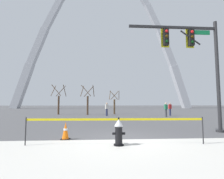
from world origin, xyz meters
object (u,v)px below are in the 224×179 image
Objects in this scene: fire_hydrant at (119,132)px; pedestrian_walking_left at (107,109)px; pedestrian_walking_right at (166,110)px; traffic_signal_gantry at (196,55)px; monument_arch at (104,41)px; traffic_cone_by_hydrant at (66,131)px; pedestrian_standing_center at (170,109)px.

pedestrian_walking_left is at bearing 89.65° from fire_hydrant.
pedestrian_walking_left and pedestrian_walking_right have the same top height.
traffic_signal_gantry reaches higher than fire_hydrant.
pedestrian_walking_left is (-0.15, -32.10, -20.40)m from monument_arch.
traffic_signal_gantry reaches higher than pedestrian_walking_left.
fire_hydrant is 0.17× the size of traffic_signal_gantry.
monument_arch reaches higher than traffic_cone_by_hydrant.
traffic_cone_by_hydrant is 0.01× the size of monument_arch.
pedestrian_walking_left is (2.19, 13.17, 0.46)m from traffic_cone_by_hydrant.
fire_hydrant is 0.62× the size of pedestrian_standing_center.
pedestrian_standing_center is (3.38, 11.81, -3.25)m from traffic_signal_gantry.
pedestrian_standing_center is (7.87, 14.32, 0.35)m from fire_hydrant.
monument_arch reaches higher than pedestrian_walking_left.
traffic_signal_gantry is 10.63m from pedestrian_walking_right.
pedestrian_walking_left is (0.09, 14.34, 0.35)m from fire_hydrant.
pedestrian_walking_right is at bearing -123.58° from pedestrian_standing_center.
traffic_signal_gantry is at bearing -105.98° from pedestrian_standing_center.
pedestrian_walking_right is (6.52, -1.93, 0.00)m from pedestrian_walking_left.
traffic_signal_gantry is at bearing -69.58° from pedestrian_walking_left.
pedestrian_walking_left is 1.00× the size of pedestrian_standing_center.
fire_hydrant is 0.62× the size of pedestrian_walking_right.
fire_hydrant is 0.02× the size of monument_arch.
monument_arch is at bearing 100.60° from pedestrian_walking_right.
traffic_cone_by_hydrant is at bearing -127.18° from pedestrian_standing_center.
pedestrian_walking_right reaches higher than fire_hydrant.
monument_arch is (0.24, 46.43, 20.75)m from fire_hydrant.
traffic_signal_gantry is 13.03m from pedestrian_walking_left.
traffic_cone_by_hydrant is (-2.10, 1.16, -0.11)m from fire_hydrant.
fire_hydrant is 1.36× the size of traffic_cone_by_hydrant.
traffic_signal_gantry is (4.49, 2.51, 3.60)m from fire_hydrant.
fire_hydrant is 14.34m from pedestrian_walking_left.
fire_hydrant is 50.86m from monument_arch.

